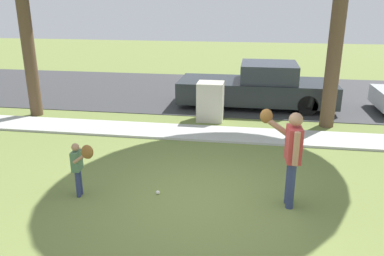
{
  "coord_description": "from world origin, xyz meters",
  "views": [
    {
      "loc": [
        0.82,
        -6.25,
        3.51
      ],
      "look_at": [
        -0.37,
        1.12,
        1.0
      ],
      "focal_mm": 36.08,
      "sensor_mm": 36.0,
      "label": 1
    }
  ],
  "objects_px": {
    "person_adult": "(290,150)",
    "baseball": "(158,192)",
    "parked_pickup_dark": "(259,87)",
    "utility_cabinet": "(210,101)",
    "person_child": "(80,162)"
  },
  "relations": [
    {
      "from": "person_adult",
      "to": "baseball",
      "type": "relative_size",
      "value": 23.31
    },
    {
      "from": "person_adult",
      "to": "person_child",
      "type": "height_order",
      "value": "person_adult"
    },
    {
      "from": "utility_cabinet",
      "to": "parked_pickup_dark",
      "type": "bearing_deg",
      "value": 51.77
    },
    {
      "from": "utility_cabinet",
      "to": "person_adult",
      "type": "bearing_deg",
      "value": -68.35
    },
    {
      "from": "person_adult",
      "to": "baseball",
      "type": "distance_m",
      "value": 2.58
    },
    {
      "from": "person_child",
      "to": "person_adult",
      "type": "bearing_deg",
      "value": 0.82
    },
    {
      "from": "baseball",
      "to": "utility_cabinet",
      "type": "height_order",
      "value": "utility_cabinet"
    },
    {
      "from": "parked_pickup_dark",
      "to": "person_child",
      "type": "bearing_deg",
      "value": 65.15
    },
    {
      "from": "baseball",
      "to": "parked_pickup_dark",
      "type": "xyz_separation_m",
      "value": [
        1.87,
        6.66,
        0.64
      ]
    },
    {
      "from": "person_adult",
      "to": "baseball",
      "type": "xyz_separation_m",
      "value": [
        -2.36,
        0.01,
        -1.02
      ]
    },
    {
      "from": "baseball",
      "to": "utility_cabinet",
      "type": "xyz_separation_m",
      "value": [
        0.44,
        4.85,
        0.55
      ]
    },
    {
      "from": "person_child",
      "to": "baseball",
      "type": "height_order",
      "value": "person_child"
    },
    {
      "from": "person_child",
      "to": "utility_cabinet",
      "type": "bearing_deg",
      "value": 67.12
    },
    {
      "from": "person_child",
      "to": "parked_pickup_dark",
      "type": "bearing_deg",
      "value": 61.49
    },
    {
      "from": "person_adult",
      "to": "baseball",
      "type": "bearing_deg",
      "value": -3.96
    }
  ]
}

